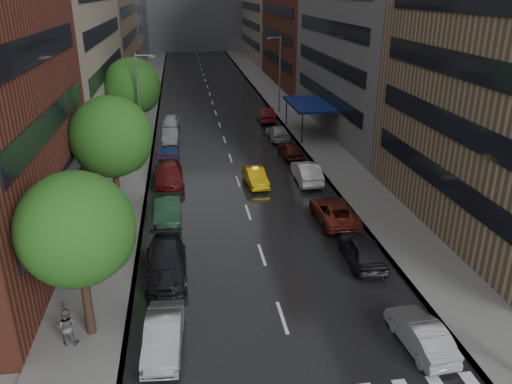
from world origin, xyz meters
TOP-DOWN VIEW (x-y plane):
  - ground at (0.00, 0.00)m, footprint 220.00×220.00m
  - road at (0.00, 50.00)m, footprint 14.00×140.00m
  - sidewalk_left at (-9.00, 50.00)m, footprint 4.00×140.00m
  - sidewalk_right at (9.00, 50.00)m, footprint 4.00×140.00m
  - tree_near at (-8.60, 4.04)m, footprint 4.79×4.79m
  - tree_mid at (-8.60, 16.33)m, footprint 5.16×5.16m
  - tree_far at (-8.60, 33.27)m, footprint 5.30×5.30m
  - taxi at (1.27, 21.11)m, footprint 1.71×4.10m
  - parked_cars_left at (-5.40, 20.43)m, footprint 2.41×41.08m
  - parked_cars_right at (5.40, 21.33)m, footprint 2.40×44.31m
  - ped_black_umbrella at (-9.45, 3.40)m, footprint 0.96×0.98m
  - street_lamp_left at (-7.72, 30.00)m, footprint 1.74×0.22m
  - street_lamp_right at (7.72, 45.00)m, footprint 1.74×0.22m
  - awning at (8.98, 35.00)m, footprint 4.00×8.00m

SIDE VIEW (x-z plane):
  - ground at x=0.00m, z-range 0.00..0.00m
  - road at x=0.00m, z-range 0.00..0.01m
  - sidewalk_left at x=-9.00m, z-range 0.00..0.15m
  - sidewalk_right at x=9.00m, z-range 0.00..0.15m
  - taxi at x=1.27m, z-range 0.00..1.32m
  - parked_cars_right at x=5.40m, z-range -0.05..1.54m
  - parked_cars_left at x=-5.40m, z-range -0.04..1.55m
  - ped_black_umbrella at x=-9.45m, z-range 0.33..2.42m
  - awning at x=8.98m, z-range 1.57..4.70m
  - street_lamp_left at x=-7.72m, z-range 0.39..9.39m
  - street_lamp_right at x=7.72m, z-range 0.39..9.39m
  - tree_near at x=-8.60m, z-range 1.40..9.03m
  - tree_mid at x=-8.60m, z-range 1.51..9.73m
  - tree_far at x=-8.60m, z-range 1.56..10.00m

